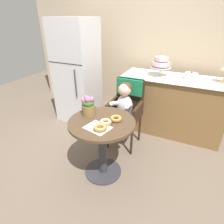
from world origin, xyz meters
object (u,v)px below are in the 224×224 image
Objects in this scene: wicker_chair at (128,102)px; donut_mid at (116,118)px; donut_front at (106,122)px; refrigerator at (77,72)px; seated_child at (123,104)px; donut_side at (100,128)px; round_layer_cake at (191,76)px; flower_vase at (88,106)px; cafe_table at (102,138)px; tiered_cake_stand at (161,64)px.

wicker_chair is 0.67m from donut_mid.
refrigerator is at bearing 134.43° from donut_front.
seated_child is 0.51m from donut_mid.
donut_side is 1.64m from round_layer_cake.
donut_mid is 0.25m from donut_side.
seated_child is 5.68× the size of donut_front.
wicker_chair is at bearing -19.01° from refrigerator.
donut_front is at bearing -45.57° from refrigerator.
seated_child is 3.01× the size of flower_vase.
donut_side is (0.05, -0.73, 0.07)m from seated_child.
donut_front is at bearing -87.04° from wicker_chair.
donut_side is at bearing -87.47° from wicker_chair.
cafe_table is 0.74m from wicker_chair.
tiered_cake_stand reaches higher than wicker_chair.
refrigerator is at bearing -171.63° from tiered_cake_stand.
seated_child is at bearing -26.12° from refrigerator.
donut_front reaches higher than donut_mid.
wicker_chair is at bearing -117.21° from tiered_cake_stand.
round_layer_cake is (0.44, 0.02, -0.14)m from tiered_cake_stand.
refrigerator is at bearing -173.05° from round_layer_cake.
donut_mid is at bearing -40.85° from refrigerator.
cafe_table is 0.39m from flower_vase.
donut_mid is 1.56m from refrigerator.
donut_side is 0.45× the size of tiered_cake_stand.
flower_vase is 0.14× the size of refrigerator.
donut_front is at bearing -21.38° from flower_vase.
cafe_table is 2.98× the size of flower_vase.
refrigerator reaches higher than wicker_chair.
refrigerator reaches higher than seated_child.
donut_front is 0.30m from flower_vase.
donut_front is at bearing -85.72° from seated_child.
donut_side reaches higher than donut_mid.
wicker_chair reaches higher than donut_front.
round_layer_cake is at bearing 60.50° from cafe_table.
round_layer_cake is at bearing 45.53° from seated_child.
seated_child reaches higher than donut_front.
cafe_table is at bearing 150.59° from donut_front.
refrigerator is (-1.11, 1.14, 0.11)m from donut_front.
flower_vase is at bearing -127.07° from round_layer_cake.
tiered_cake_stand is at bearing 79.56° from donut_front.
donut_front is 0.95× the size of donut_side.
cafe_table is 0.25m from donut_front.
cafe_table is at bearing -119.50° from round_layer_cake.
donut_side is at bearing -67.84° from cafe_table.
donut_front is 0.71× the size of round_layer_cake.
refrigerator reaches higher than donut_mid.
flower_vase is at bearing -108.52° from wicker_chair.
donut_mid is 1.28m from tiered_cake_stand.
round_layer_cake is at bearing 6.95° from refrigerator.
wicker_chair is at bearing 71.94° from flower_vase.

